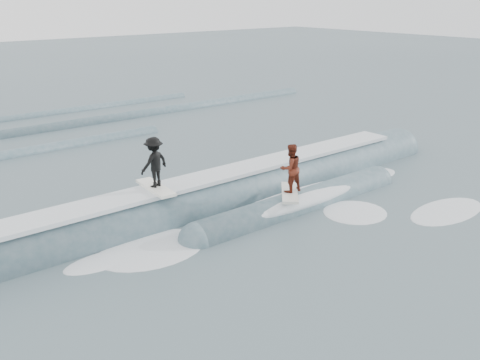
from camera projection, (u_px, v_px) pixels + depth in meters
ground at (280, 228)px, 17.68m from camera, size 160.00×160.00×0.00m
breaking_wave at (237, 201)px, 19.85m from camera, size 23.61×3.85×2.13m
surfer_black at (154, 164)px, 17.61m from camera, size 1.21×2.04×1.79m
surfer_red at (290, 171)px, 18.63m from camera, size 1.75×1.85×1.83m
whitewater at (310, 219)px, 18.36m from camera, size 14.46×6.14×0.10m
far_swells at (78, 127)px, 30.92m from camera, size 36.76×8.65×0.80m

